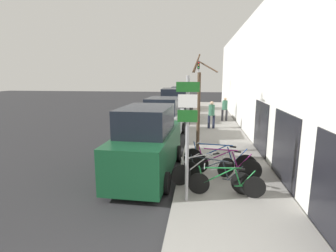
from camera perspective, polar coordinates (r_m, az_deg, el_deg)
The scene contains 17 objects.
ground_plane at distance 13.74m, azimuth -0.16°, elevation -3.21°, with size 80.00×80.00×0.00m, color #28282B.
sidewalk_curb at distance 16.38m, azimuth 10.14°, elevation -0.78°, with size 3.20×32.00×0.15m.
building_facade at distance 16.16m, azimuth 16.83°, elevation 10.03°, with size 0.23×32.00×6.50m.
signpost at distance 6.54m, azimuth 4.22°, elevation -1.16°, with size 0.56×0.11×3.23m.
bicycle_0 at distance 7.40m, azimuth 12.52°, elevation -12.11°, with size 2.07×0.44×0.83m.
bicycle_1 at distance 7.87m, azimuth 10.15°, elevation -10.45°, with size 2.00×1.11×0.87m.
bicycle_2 at distance 8.25m, azimuth 7.97°, elevation -9.33°, with size 1.95×1.16×0.89m.
bicycle_3 at distance 8.72m, azimuth 12.05°, elevation -8.22°, with size 2.26×0.75×0.93m.
bicycle_4 at distance 9.06m, azimuth 11.01°, elevation -7.30°, with size 2.41×0.81×0.99m.
parked_car_0 at distance 8.96m, azimuth -4.48°, elevation -3.93°, with size 2.06×4.79×2.37m.
parked_car_1 at distance 14.13m, azimuth -0.99°, elevation 1.35°, with size 2.14×4.22×2.21m.
parked_car_2 at distance 19.45m, azimuth 1.32°, elevation 4.30°, with size 2.27×4.75×2.43m.
parked_car_3 at distance 25.36m, azimuth 2.70°, elevation 5.72°, with size 2.01×4.27×2.29m.
pedestrian_near at distance 16.24m, azimuth 9.46°, elevation 2.86°, with size 0.44×0.37×1.67m.
pedestrian_far at distance 19.11m, azimuth 12.25°, elevation 3.98°, with size 0.44×0.37×1.67m.
street_tree at distance 10.91m, azimuth 6.68°, elevation 3.87°, with size 1.01×0.89×4.06m.
traffic_light at distance 22.98m, azimuth 6.60°, elevation 10.11°, with size 0.20×0.30×4.50m.
Camera 1 is at (1.65, -2.02, 3.39)m, focal length 28.00 mm.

